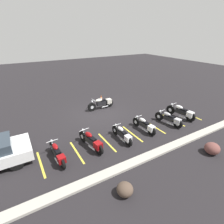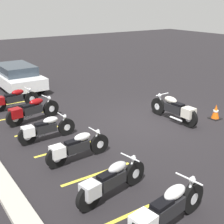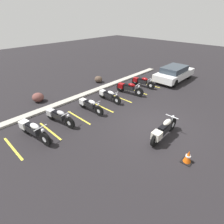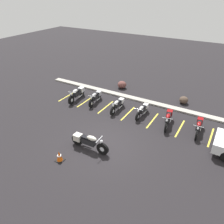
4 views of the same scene
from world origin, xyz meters
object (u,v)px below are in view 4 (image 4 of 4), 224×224
at_px(parked_bike_5, 199,126).
at_px(landscape_rock_1, 184,100).
at_px(landscape_rock_0, 122,85).
at_px(traffic_cone, 59,156).
at_px(motorcycle_cream_featured, 88,141).
at_px(parked_bike_4, 168,118).
at_px(parked_bike_0, 77,93).
at_px(parked_bike_3, 143,110).
at_px(parked_bike_1, 96,97).
at_px(parked_bike_2, 118,104).

xyz_separation_m(parked_bike_5, landscape_rock_1, (-1.72, 3.31, -0.16)).
distance_m(landscape_rock_0, traffic_cone, 9.76).
bearing_deg(motorcycle_cream_featured, parked_bike_4, 55.31).
bearing_deg(traffic_cone, parked_bike_0, 120.56).
distance_m(parked_bike_3, traffic_cone, 6.55).
bearing_deg(landscape_rock_1, motorcycle_cream_featured, -111.51).
xyz_separation_m(motorcycle_cream_featured, parked_bike_1, (-2.70, 4.79, -0.04)).
bearing_deg(traffic_cone, motorcycle_cream_featured, 65.55).
relative_size(parked_bike_1, parked_bike_3, 1.06).
xyz_separation_m(motorcycle_cream_featured, parked_bike_5, (4.86, 4.65, -0.05)).
height_order(parked_bike_0, traffic_cone, parked_bike_0).
bearing_deg(parked_bike_2, landscape_rock_0, -159.49).
distance_m(parked_bike_3, parked_bike_5, 3.72).
height_order(parked_bike_1, traffic_cone, parked_bike_1).
bearing_deg(parked_bike_5, parked_bike_2, -93.79).
height_order(parked_bike_3, landscape_rock_0, parked_bike_3).
distance_m(parked_bike_1, landscape_rock_0, 3.39).
height_order(motorcycle_cream_featured, landscape_rock_1, motorcycle_cream_featured).
bearing_deg(parked_bike_4, landscape_rock_0, -134.22).
height_order(parked_bike_4, landscape_rock_0, parked_bike_4).
height_order(parked_bike_1, landscape_rock_0, parked_bike_1).
xyz_separation_m(parked_bike_3, landscape_rock_1, (2.00, 3.18, -0.14)).
bearing_deg(parked_bike_2, traffic_cone, -3.19).
relative_size(parked_bike_4, landscape_rock_1, 3.31).
bearing_deg(parked_bike_5, traffic_cone, -46.30).
distance_m(parked_bike_4, parked_bike_5, 1.86).
height_order(landscape_rock_0, landscape_rock_1, landscape_rock_0).
bearing_deg(parked_bike_4, parked_bike_3, -106.79).
height_order(parked_bike_2, landscape_rock_0, parked_bike_2).
relative_size(parked_bike_0, parked_bike_5, 1.11).
bearing_deg(parked_bike_1, motorcycle_cream_featured, 19.25).
relative_size(parked_bike_3, landscape_rock_1, 2.98).
distance_m(parked_bike_3, landscape_rock_0, 4.75).
bearing_deg(landscape_rock_1, parked_bike_2, -138.61).
bearing_deg(parked_bike_1, landscape_rock_0, 161.75).
bearing_deg(parked_bike_4, parked_bike_0, -99.41).
xyz_separation_m(parked_bike_5, traffic_cone, (-5.54, -6.16, -0.16)).
bearing_deg(parked_bike_4, parked_bike_5, 83.34).
xyz_separation_m(parked_bike_2, parked_bike_5, (5.53, 0.05, 0.01)).
relative_size(motorcycle_cream_featured, landscape_rock_1, 3.50).
height_order(parked_bike_4, landscape_rock_1, parked_bike_4).
bearing_deg(parked_bike_1, parked_bike_3, 79.77).
bearing_deg(parked_bike_0, parked_bike_2, 82.87).
relative_size(parked_bike_4, landscape_rock_0, 2.91).
bearing_deg(parked_bike_3, parked_bike_5, 87.43).
height_order(parked_bike_0, landscape_rock_0, parked_bike_0).
relative_size(motorcycle_cream_featured, parked_bike_3, 1.18).
bearing_deg(traffic_cone, parked_bike_5, 48.00).
xyz_separation_m(motorcycle_cream_featured, landscape_rock_1, (3.14, 7.96, -0.21)).
distance_m(parked_bike_4, landscape_rock_1, 3.42).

